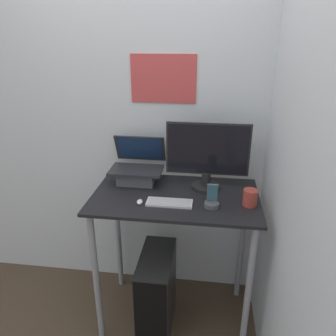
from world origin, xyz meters
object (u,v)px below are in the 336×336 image
(laptop, at_px, (137,170))
(monitor, at_px, (207,157))
(keyboard, at_px, (169,203))
(mouse, at_px, (140,202))
(cell_phone, at_px, (212,202))
(computer_tower, at_px, (157,291))

(laptop, height_order, monitor, monitor)
(laptop, xyz_separation_m, keyboard, (0.26, -0.28, -0.07))
(mouse, bearing_deg, cell_phone, 2.76)
(cell_phone, bearing_deg, monitor, 99.01)
(computer_tower, bearing_deg, laptop, 122.86)
(monitor, xyz_separation_m, mouse, (-0.38, -0.27, -0.20))
(cell_phone, distance_m, computer_tower, 0.80)
(mouse, bearing_deg, computer_tower, 30.04)
(monitor, distance_m, mouse, 0.51)
(laptop, relative_size, monitor, 0.66)
(laptop, xyz_separation_m, computer_tower, (0.17, -0.26, -0.78))
(keyboard, height_order, mouse, mouse)
(cell_phone, height_order, computer_tower, cell_phone)
(monitor, height_order, cell_phone, monitor)
(mouse, bearing_deg, laptop, 105.05)
(laptop, xyz_separation_m, cell_phone, (0.50, -0.28, -0.05))
(keyboard, relative_size, computer_tower, 0.48)
(monitor, xyz_separation_m, computer_tower, (-0.30, -0.22, -0.91))
(laptop, height_order, keyboard, laptop)
(computer_tower, bearing_deg, keyboard, -16.68)
(monitor, height_order, computer_tower, monitor)
(laptop, bearing_deg, mouse, -74.95)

